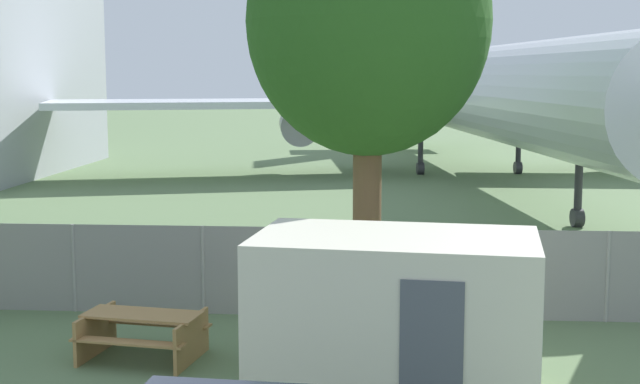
{
  "coord_description": "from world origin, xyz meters",
  "views": [
    {
      "loc": [
        3.48,
        -7.06,
        4.64
      ],
      "look_at": [
        2.04,
        12.51,
        2.0
      ],
      "focal_mm": 50.0,
      "sensor_mm": 36.0,
      "label": 1
    }
  ],
  "objects": [
    {
      "name": "perimeter_fence",
      "position": [
        0.0,
        9.51,
        0.86
      ],
      "size": [
        56.07,
        0.07,
        1.73
      ],
      "color": "gray",
      "rests_on": "ground"
    },
    {
      "name": "airplane",
      "position": [
        7.54,
        32.64,
        3.78
      ],
      "size": [
        37.92,
        46.28,
        11.41
      ],
      "rotation": [
        0.0,
        0.0,
        -1.43
      ],
      "color": "silver",
      "rests_on": "ground"
    },
    {
      "name": "portable_cabin",
      "position": [
        3.65,
        5.61,
        1.15
      ],
      "size": [
        4.3,
        2.86,
        2.31
      ],
      "rotation": [
        0.0,
        0.0,
        -0.12
      ],
      "color": "beige",
      "rests_on": "ground"
    },
    {
      "name": "picnic_bench_near_cabin",
      "position": [
        -0.43,
        6.75,
        0.48
      ],
      "size": [
        2.09,
        1.68,
        0.76
      ],
      "rotation": [
        0.0,
        0.0,
        -0.16
      ],
      "color": "#A37A47",
      "rests_on": "ground"
    },
    {
      "name": "tree_near_hangar",
      "position": [
        3.08,
        12.98,
        5.73
      ],
      "size": [
        5.43,
        5.43,
        8.75
      ],
      "color": "brown",
      "rests_on": "ground"
    }
  ]
}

